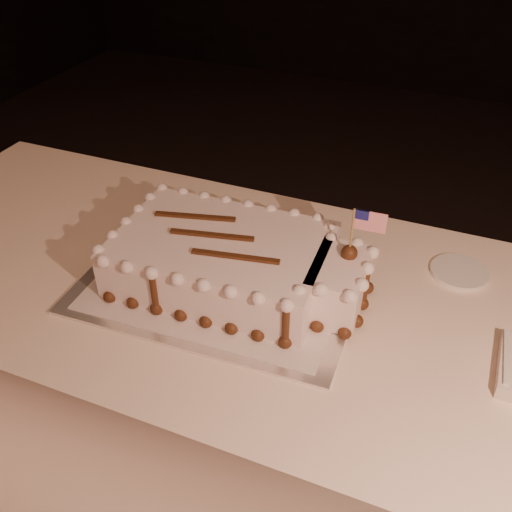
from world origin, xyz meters
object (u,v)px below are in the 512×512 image
at_px(banquet_table, 331,423).
at_px(cake_board, 223,280).
at_px(sheet_cake, 236,262).
at_px(side_plate, 459,272).

distance_m(banquet_table, cake_board, 0.47).
bearing_deg(sheet_cake, banquet_table, 0.40).
height_order(banquet_table, side_plate, side_plate).
relative_size(banquet_table, cake_board, 3.98).
bearing_deg(sheet_cake, side_plate, 26.51).
relative_size(cake_board, side_plate, 4.60).
xyz_separation_m(sheet_cake, side_plate, (0.46, 0.23, -0.06)).
relative_size(banquet_table, side_plate, 18.29).
xyz_separation_m(banquet_table, cake_board, (-0.28, -0.00, 0.38)).
relative_size(cake_board, sheet_cake, 1.05).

